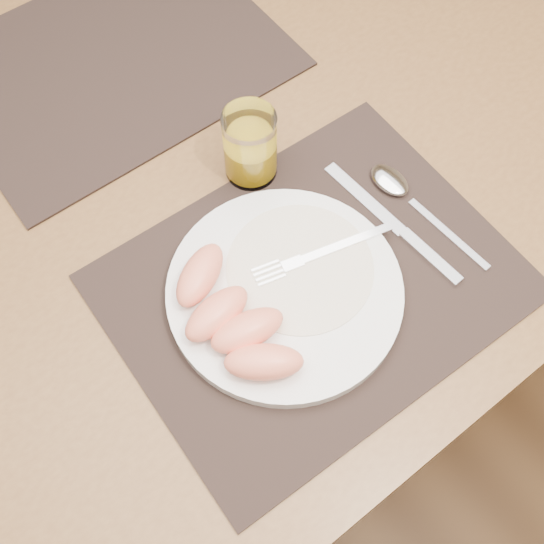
{
  "coord_description": "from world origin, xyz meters",
  "views": [
    {
      "loc": [
        -0.24,
        -0.47,
        1.46
      ],
      "look_at": [
        -0.03,
        -0.19,
        0.77
      ],
      "focal_mm": 45.0,
      "sensor_mm": 36.0,
      "label": 1
    }
  ],
  "objects_px": {
    "fork": "(312,257)",
    "spoon": "(398,188)",
    "placemat_far": "(114,61)",
    "placemat_near": "(312,284)",
    "table": "(206,201)",
    "plate": "(285,291)",
    "knife": "(402,232)",
    "juice_glass": "(250,148)"
  },
  "relations": [
    {
      "from": "spoon",
      "to": "juice_glass",
      "type": "xyz_separation_m",
      "value": [
        -0.13,
        0.14,
        0.04
      ]
    },
    {
      "from": "table",
      "to": "juice_glass",
      "type": "relative_size",
      "value": 14.14
    },
    {
      "from": "knife",
      "to": "juice_glass",
      "type": "relative_size",
      "value": 2.23
    },
    {
      "from": "table",
      "to": "placemat_near",
      "type": "distance_m",
      "value": 0.24
    },
    {
      "from": "table",
      "to": "fork",
      "type": "xyz_separation_m",
      "value": [
        0.02,
        -0.2,
        0.11
      ]
    },
    {
      "from": "knife",
      "to": "placemat_far",
      "type": "bearing_deg",
      "value": 105.95
    },
    {
      "from": "placemat_near",
      "to": "spoon",
      "type": "distance_m",
      "value": 0.17
    },
    {
      "from": "fork",
      "to": "juice_glass",
      "type": "relative_size",
      "value": 1.75
    },
    {
      "from": "table",
      "to": "placemat_far",
      "type": "xyz_separation_m",
      "value": [
        0.01,
        0.22,
        0.09
      ]
    },
    {
      "from": "placemat_far",
      "to": "plate",
      "type": "height_order",
      "value": "plate"
    },
    {
      "from": "table",
      "to": "placemat_far",
      "type": "distance_m",
      "value": 0.24
    },
    {
      "from": "placemat_near",
      "to": "knife",
      "type": "bearing_deg",
      "value": -5.86
    },
    {
      "from": "placemat_far",
      "to": "juice_glass",
      "type": "height_order",
      "value": "juice_glass"
    },
    {
      "from": "table",
      "to": "fork",
      "type": "distance_m",
      "value": 0.23
    },
    {
      "from": "table",
      "to": "fork",
      "type": "relative_size",
      "value": 8.08
    },
    {
      "from": "fork",
      "to": "knife",
      "type": "xyz_separation_m",
      "value": [
        0.11,
        -0.03,
        -0.02
      ]
    },
    {
      "from": "fork",
      "to": "plate",
      "type": "bearing_deg",
      "value": -165.82
    },
    {
      "from": "placemat_far",
      "to": "fork",
      "type": "distance_m",
      "value": 0.42
    },
    {
      "from": "table",
      "to": "placemat_near",
      "type": "bearing_deg",
      "value": -88.4
    },
    {
      "from": "juice_glass",
      "to": "placemat_near",
      "type": "bearing_deg",
      "value": -103.05
    },
    {
      "from": "placemat_far",
      "to": "knife",
      "type": "relative_size",
      "value": 2.04
    },
    {
      "from": "table",
      "to": "placemat_near",
      "type": "xyz_separation_m",
      "value": [
        0.01,
        -0.22,
        0.09
      ]
    },
    {
      "from": "placemat_near",
      "to": "placemat_far",
      "type": "distance_m",
      "value": 0.44
    },
    {
      "from": "placemat_near",
      "to": "placemat_far",
      "type": "height_order",
      "value": "same"
    },
    {
      "from": "fork",
      "to": "placemat_near",
      "type": "bearing_deg",
      "value": -124.7
    },
    {
      "from": "knife",
      "to": "juice_glass",
      "type": "height_order",
      "value": "juice_glass"
    },
    {
      "from": "plate",
      "to": "knife",
      "type": "distance_m",
      "value": 0.16
    },
    {
      "from": "knife",
      "to": "spoon",
      "type": "height_order",
      "value": "spoon"
    },
    {
      "from": "fork",
      "to": "juice_glass",
      "type": "bearing_deg",
      "value": 80.5
    },
    {
      "from": "table",
      "to": "knife",
      "type": "relative_size",
      "value": 6.35
    },
    {
      "from": "placemat_near",
      "to": "juice_glass",
      "type": "distance_m",
      "value": 0.18
    },
    {
      "from": "juice_glass",
      "to": "plate",
      "type": "bearing_deg",
      "value": -114.38
    },
    {
      "from": "placemat_far",
      "to": "fork",
      "type": "relative_size",
      "value": 2.6
    },
    {
      "from": "placemat_far",
      "to": "plate",
      "type": "xyz_separation_m",
      "value": [
        -0.03,
        -0.43,
        0.01
      ]
    },
    {
      "from": "table",
      "to": "fork",
      "type": "height_order",
      "value": "fork"
    },
    {
      "from": "placemat_near",
      "to": "juice_glass",
      "type": "height_order",
      "value": "juice_glass"
    },
    {
      "from": "placemat_far",
      "to": "placemat_near",
      "type": "bearing_deg",
      "value": -89.88
    },
    {
      "from": "knife",
      "to": "fork",
      "type": "bearing_deg",
      "value": 163.19
    },
    {
      "from": "spoon",
      "to": "juice_glass",
      "type": "bearing_deg",
      "value": 132.75
    },
    {
      "from": "fork",
      "to": "spoon",
      "type": "bearing_deg",
      "value": 5.63
    },
    {
      "from": "table",
      "to": "placemat_near",
      "type": "height_order",
      "value": "placemat_near"
    },
    {
      "from": "placemat_near",
      "to": "knife",
      "type": "distance_m",
      "value": 0.13
    }
  ]
}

